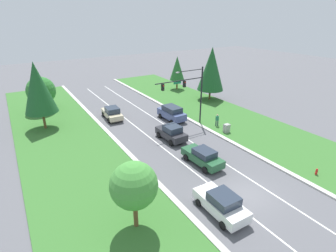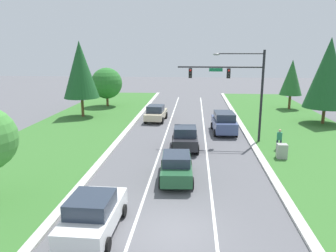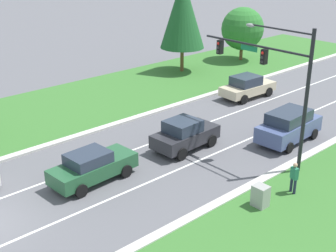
# 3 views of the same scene
# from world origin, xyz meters

# --- Properties ---
(ground_plane) EXTENTS (160.00, 160.00, 0.00)m
(ground_plane) POSITION_xyz_m (0.00, 0.00, 0.00)
(ground_plane) COLOR #5B5B60
(curb_strip_right) EXTENTS (0.50, 90.00, 0.15)m
(curb_strip_right) POSITION_xyz_m (5.65, 0.00, 0.07)
(curb_strip_right) COLOR beige
(curb_strip_right) RESTS_ON ground_plane
(curb_strip_left) EXTENTS (0.50, 90.00, 0.15)m
(curb_strip_left) POSITION_xyz_m (-5.65, 0.00, 0.07)
(curb_strip_left) COLOR beige
(curb_strip_left) RESTS_ON ground_plane
(lane_stripe_inner_left) EXTENTS (0.14, 81.00, 0.01)m
(lane_stripe_inner_left) POSITION_xyz_m (-1.80, 0.00, 0.00)
(lane_stripe_inner_left) COLOR white
(lane_stripe_inner_left) RESTS_ON ground_plane
(lane_stripe_inner_right) EXTENTS (0.14, 81.00, 0.01)m
(lane_stripe_inner_right) POSITION_xyz_m (1.80, 0.00, 0.00)
(lane_stripe_inner_right) COLOR white
(lane_stripe_inner_right) RESTS_ON ground_plane
(traffic_signal_mast) EXTENTS (7.03, 0.41, 7.67)m
(traffic_signal_mast) POSITION_xyz_m (4.30, 14.52, 5.10)
(traffic_signal_mast) COLOR black
(traffic_signal_mast) RESTS_ON ground_plane
(forest_sedan) EXTENTS (2.17, 4.70, 1.68)m
(forest_sedan) POSITION_xyz_m (-0.23, 5.82, 0.85)
(forest_sedan) COLOR #235633
(forest_sedan) RESTS_ON ground_plane
(white_sedan) EXTENTS (2.19, 4.52, 1.77)m
(white_sedan) POSITION_xyz_m (-3.44, -0.37, 0.87)
(white_sedan) COLOR white
(white_sedan) RESTS_ON ground_plane
(slate_blue_suv) EXTENTS (2.30, 4.70, 1.99)m
(slate_blue_suv) POSITION_xyz_m (3.60, 17.51, 1.02)
(slate_blue_suv) COLOR #475684
(slate_blue_suv) RESTS_ON ground_plane
(charcoal_sedan) EXTENTS (2.22, 4.26, 1.84)m
(charcoal_sedan) POSITION_xyz_m (0.11, 12.07, 0.92)
(charcoal_sedan) COLOR #28282D
(charcoal_sedan) RESTS_ON ground_plane
(champagne_sedan) EXTENTS (2.28, 4.70, 1.76)m
(champagne_sedan) POSITION_xyz_m (-3.40, 22.24, 0.88)
(champagne_sedan) COLOR beige
(champagne_sedan) RESTS_ON ground_plane
(utility_cabinet) EXTENTS (0.70, 0.60, 1.12)m
(utility_cabinet) POSITION_xyz_m (7.10, 10.17, 0.56)
(utility_cabinet) COLOR #9E9E99
(utility_cabinet) RESTS_ON ground_plane
(pedestrian) EXTENTS (0.43, 0.33, 1.69)m
(pedestrian) POSITION_xyz_m (7.43, 12.34, 0.94)
(pedestrian) COLOR #232842
(pedestrian) RESTS_ON ground_plane
(conifer_near_right_tree) EXTENTS (2.82, 2.82, 6.43)m
(conifer_near_right_tree) POSITION_xyz_m (13.19, 30.63, 4.16)
(conifer_near_right_tree) COLOR brown
(conifer_near_right_tree) RESTS_ON ground_plane
(conifer_far_right_tree) EXTENTS (4.45, 4.45, 8.90)m
(conifer_far_right_tree) POSITION_xyz_m (14.31, 22.02, 5.34)
(conifer_far_right_tree) COLOR brown
(conifer_far_right_tree) RESTS_ON ground_plane
(oak_far_left_tree) EXTENTS (4.18, 4.18, 5.29)m
(oak_far_left_tree) POSITION_xyz_m (-11.11, 30.87, 3.20)
(oak_far_left_tree) COLOR brown
(oak_far_left_tree) RESTS_ON ground_plane
(conifer_mid_left_tree) EXTENTS (3.98, 3.98, 8.64)m
(conifer_mid_left_tree) POSITION_xyz_m (-12.09, 23.57, 5.45)
(conifer_mid_left_tree) COLOR brown
(conifer_mid_left_tree) RESTS_ON ground_plane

